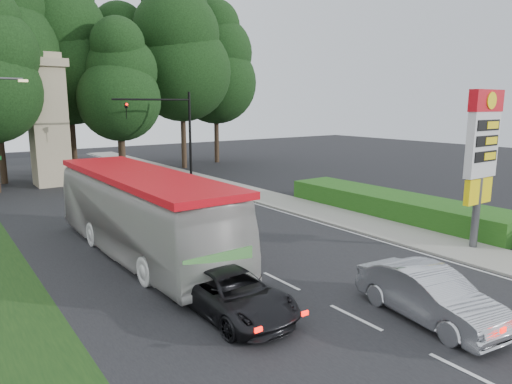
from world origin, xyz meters
TOP-DOWN VIEW (x-y plane):
  - ground at (0.00, 0.00)m, footprint 120.00×120.00m
  - road_surface at (0.00, 12.00)m, footprint 14.00×80.00m
  - sidewalk_right at (8.50, 12.00)m, footprint 3.00×80.00m
  - hedge at (11.50, 8.00)m, footprint 3.00×14.00m
  - gas_station_pylon at (9.20, 1.99)m, footprint 2.10×0.45m
  - traffic_signal_mast at (5.68, 24.00)m, footprint 6.10×0.35m
  - monument at (-2.00, 30.00)m, footprint 3.00×3.00m
  - tree_center_right at (1.00, 35.00)m, footprint 9.24×9.24m
  - tree_east_near at (6.00, 37.00)m, footprint 8.12×8.12m
  - tree_east_mid at (11.00, 33.00)m, footprint 9.52×9.52m
  - tree_far_east at (16.00, 35.00)m, footprint 8.68×8.68m
  - tree_monument_right at (3.50, 29.50)m, footprint 6.72×6.72m
  - transit_bus at (-2.82, 9.80)m, footprint 3.21×12.66m
  - sedan_silver at (1.68, -0.81)m, footprint 2.26×4.85m
  - suv_charcoal at (-2.80, 2.94)m, footprint 2.31×4.84m

SIDE VIEW (x-z plane):
  - ground at x=0.00m, z-range 0.00..0.00m
  - road_surface at x=0.00m, z-range 0.00..0.02m
  - sidewalk_right at x=8.50m, z-range 0.00..0.12m
  - hedge at x=11.50m, z-range 0.00..1.20m
  - suv_charcoal at x=-2.80m, z-range 0.00..1.33m
  - sedan_silver at x=1.68m, z-range 0.00..1.54m
  - transit_bus at x=-2.82m, z-range 0.00..3.51m
  - gas_station_pylon at x=9.20m, z-range 1.02..7.87m
  - traffic_signal_mast at x=5.68m, z-range 1.07..8.27m
  - monument at x=-2.00m, z-range 0.08..10.13m
  - tree_monument_right at x=3.50m, z-range 1.41..14.61m
  - tree_east_near at x=6.00m, z-range 1.71..17.66m
  - tree_far_east at x=16.00m, z-range 1.83..18.88m
  - tree_center_right at x=1.00m, z-range 1.94..20.09m
  - tree_east_mid at x=11.00m, z-range 2.00..20.70m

